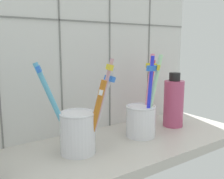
{
  "coord_description": "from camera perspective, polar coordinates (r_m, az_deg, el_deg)",
  "views": [
    {
      "loc": [
        -28.6,
        -40.65,
        22.36
      ],
      "look_at": [
        0.0,
        0.7,
        13.46
      ],
      "focal_mm": 40.83,
      "sensor_mm": 36.0,
      "label": 1
    }
  ],
  "objects": [
    {
      "name": "counter_slab",
      "position": [
        0.54,
        0.43,
        -13.21
      ],
      "size": [
        64.0,
        22.0,
        2.0
      ],
      "primitive_type": "cube",
      "color": "#BCB7AD",
      "rests_on": "ground"
    },
    {
      "name": "tile_wall_back",
      "position": [
        0.6,
        -6.26,
        10.12
      ],
      "size": [
        64.0,
        2.2,
        45.0
      ],
      "color": "silver",
      "rests_on": "ground"
    },
    {
      "name": "toothbrush_cup_left",
      "position": [
        0.49,
        -7.39,
        -8.64
      ],
      "size": [
        15.31,
        7.97,
        17.89
      ],
      "color": "white",
      "rests_on": "counter_slab"
    },
    {
      "name": "toothbrush_cup_right",
      "position": [
        0.58,
        6.85,
        -5.78
      ],
      "size": [
        9.75,
        6.87,
        18.35
      ],
      "color": "white",
      "rests_on": "counter_slab"
    },
    {
      "name": "soap_bottle",
      "position": [
        0.66,
        13.63,
        -2.79
      ],
      "size": [
        4.93,
        4.93,
        13.55
      ],
      "color": "#B94870",
      "rests_on": "counter_slab"
    }
  ]
}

